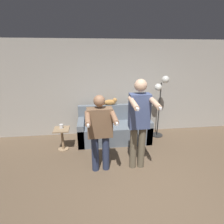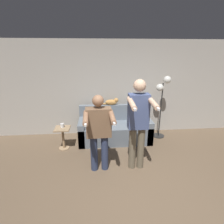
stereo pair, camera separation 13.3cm
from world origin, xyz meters
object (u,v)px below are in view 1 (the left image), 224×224
(person_left, at_px, (100,129))
(person_right, at_px, (139,120))
(side_table, at_px, (62,135))
(cup, at_px, (61,126))
(floor_lamp, at_px, (161,92))
(couch, at_px, (114,129))
(cat, at_px, (111,102))

(person_left, distance_m, person_right, 0.76)
(side_table, xyz_separation_m, cup, (-0.01, 0.04, 0.22))
(person_left, height_order, floor_lamp, floor_lamp)
(couch, distance_m, person_right, 1.50)
(floor_lamp, xyz_separation_m, side_table, (-2.58, -0.45, -0.89))
(cup, bearing_deg, floor_lamp, 9.17)
(cat, relative_size, side_table, 0.82)
(couch, relative_size, person_left, 1.21)
(couch, xyz_separation_m, floor_lamp, (1.27, 0.10, 0.97))
(couch, height_order, person_left, person_left)
(person_right, bearing_deg, couch, 104.33)
(couch, bearing_deg, cup, -166.50)
(floor_lamp, bearing_deg, side_table, -169.98)
(cat, height_order, side_table, cat)
(side_table, bearing_deg, person_left, -46.34)
(couch, bearing_deg, person_right, -76.08)
(cat, bearing_deg, side_table, -152.67)
(person_left, distance_m, floor_lamp, 2.22)
(person_right, height_order, side_table, person_right)
(person_left, relative_size, cup, 16.03)
(person_right, xyz_separation_m, cup, (-1.62, 0.95, -0.45))
(person_right, distance_m, cat, 1.60)
(person_right, relative_size, side_table, 3.32)
(floor_lamp, relative_size, cup, 17.55)
(couch, relative_size, cup, 19.45)
(person_right, bearing_deg, side_table, 150.99)
(person_right, xyz_separation_m, side_table, (-1.62, 0.91, -0.67))
(person_left, relative_size, floor_lamp, 0.91)
(couch, height_order, person_right, person_right)
(couch, relative_size, floor_lamp, 1.11)
(floor_lamp, bearing_deg, cup, -170.83)
(couch, distance_m, floor_lamp, 1.60)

